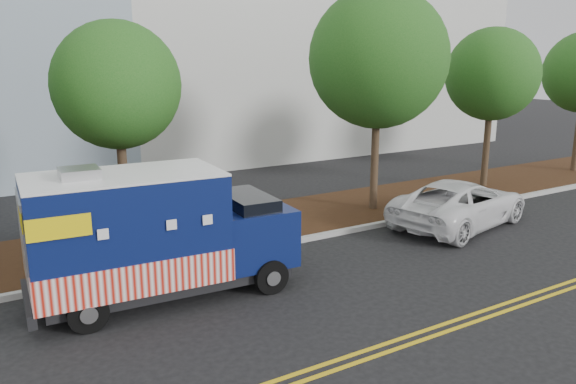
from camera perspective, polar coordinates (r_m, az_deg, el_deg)
ground at (r=13.73m, az=-7.78°, el=-9.06°), size 120.00×120.00×0.00m
curb at (r=14.91m, az=-9.96°, el=-6.96°), size 120.00×0.18×0.15m
mulch_strip at (r=16.79m, az=-12.60°, el=-4.74°), size 120.00×4.00×0.15m
centerline_near at (r=10.21m, az=2.77°, el=-17.37°), size 120.00×0.10×0.01m
centerline_far at (r=10.04m, az=3.61°, el=-17.99°), size 120.00×0.10×0.01m
tree_b at (r=15.93m, az=-16.99°, el=10.28°), size 3.43×3.43×6.23m
tree_c at (r=19.03m, az=9.17°, el=13.22°), size 4.57×4.57×7.49m
tree_d at (r=23.72m, az=20.05°, el=11.14°), size 3.60×3.60×6.40m
sign_post at (r=14.37m, az=-15.48°, el=-3.33°), size 0.06×0.06×2.40m
food_truck at (r=12.64m, az=-13.70°, el=-4.59°), size 5.98×2.54×3.09m
white_car at (r=18.61m, az=17.09°, el=-1.09°), size 5.70×3.54×1.47m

